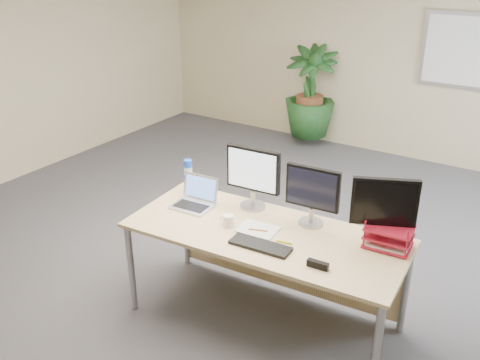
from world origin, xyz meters
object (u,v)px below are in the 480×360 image
Objects in this scene: monitor_left at (253,174)px; monitor_right at (312,192)px; floor_plant at (310,96)px; desk at (271,244)px; laptop at (196,198)px.

monitor_right is at bearing -0.56° from monitor_left.
floor_plant is at bearing 108.86° from monitor_left.
laptop reaches higher than desk.
desk is 4.59× the size of monitor_right.
floor_plant reaches higher than monitor_right.
floor_plant reaches higher than laptop.
laptop is (-0.70, -0.04, 0.23)m from desk.
floor_plant is 3.81m from monitor_left.
floor_plant is 3.90m from laptop.
laptop is at bearing -176.60° from desk.
desk is at bearing 3.40° from laptop.
desk is at bearing -32.49° from monitor_left.
monitor_right is 0.99m from laptop.
monitor_left is 0.53m from monitor_right.
monitor_left reaches higher than desk.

